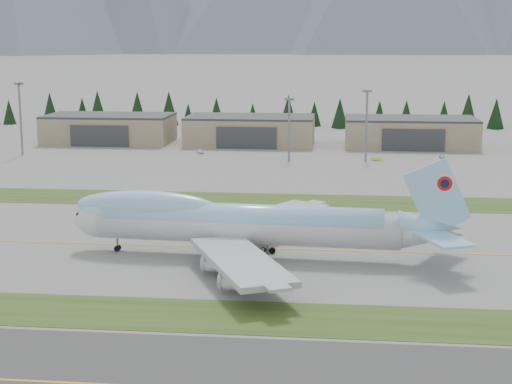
# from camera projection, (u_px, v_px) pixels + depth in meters

# --- Properties ---
(ground) EXTENTS (7000.00, 7000.00, 0.00)m
(ground) POSITION_uv_depth(u_px,v_px,m) (241.00, 248.00, 150.92)
(ground) COLOR slate
(ground) RESTS_ON ground
(grass_strip_near) EXTENTS (400.00, 14.00, 0.08)m
(grass_strip_near) POSITION_uv_depth(u_px,v_px,m) (208.00, 316.00, 113.84)
(grass_strip_near) COLOR #2E4A1A
(grass_strip_near) RESTS_ON ground
(grass_strip_far) EXTENTS (400.00, 18.00, 0.08)m
(grass_strip_far) POSITION_uv_depth(u_px,v_px,m) (263.00, 201.00, 194.84)
(grass_strip_far) COLOR #2E4A1A
(grass_strip_far) RESTS_ON ground
(taxiway_line_main) EXTENTS (400.00, 0.40, 0.02)m
(taxiway_line_main) POSITION_uv_depth(u_px,v_px,m) (241.00, 248.00, 150.92)
(taxiway_line_main) COLOR yellow
(taxiway_line_main) RESTS_ON ground
(boeing_747_freighter) EXTENTS (73.58, 63.55, 19.42)m
(boeing_747_freighter) POSITION_uv_depth(u_px,v_px,m) (243.00, 223.00, 143.55)
(boeing_747_freighter) COLOR silver
(boeing_747_freighter) RESTS_ON ground
(hangar_left) EXTENTS (48.00, 26.60, 10.80)m
(hangar_left) POSITION_uv_depth(u_px,v_px,m) (109.00, 128.00, 303.37)
(hangar_left) COLOR gray
(hangar_left) RESTS_ON ground
(hangar_center) EXTENTS (48.00, 26.60, 10.80)m
(hangar_center) POSITION_uv_depth(u_px,v_px,m) (250.00, 130.00, 297.71)
(hangar_center) COLOR gray
(hangar_center) RESTS_ON ground
(hangar_right) EXTENTS (48.00, 26.60, 10.80)m
(hangar_right) POSITION_uv_depth(u_px,v_px,m) (410.00, 132.00, 291.53)
(hangar_right) COLOR gray
(hangar_right) RESTS_ON ground
(floodlight_masts) EXTENTS (193.79, 9.66, 24.94)m
(floodlight_masts) POSITION_uv_depth(u_px,v_px,m) (312.00, 112.00, 254.87)
(floodlight_masts) COLOR slate
(floodlight_masts) RESTS_ON ground
(service_vehicle_a) EXTENTS (3.41, 4.20, 1.34)m
(service_vehicle_a) POSITION_uv_depth(u_px,v_px,m) (200.00, 153.00, 274.79)
(service_vehicle_a) COLOR silver
(service_vehicle_a) RESTS_ON ground
(service_vehicle_b) EXTENTS (3.88, 2.20, 1.21)m
(service_vehicle_b) POSITION_uv_depth(u_px,v_px,m) (377.00, 161.00, 258.48)
(service_vehicle_b) COLOR #D1EA3A
(service_vehicle_b) RESTS_ON ground
(service_vehicle_c) EXTENTS (1.70, 4.05, 1.17)m
(service_vehicle_c) POSITION_uv_depth(u_px,v_px,m) (442.00, 158.00, 264.12)
(service_vehicle_c) COLOR #ADADB2
(service_vehicle_c) RESTS_ON ground
(conifer_belt) EXTENTS (274.06, 15.01, 16.21)m
(conifer_belt) POSITION_uv_depth(u_px,v_px,m) (287.00, 111.00, 356.41)
(conifer_belt) COLOR black
(conifer_belt) RESTS_ON ground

